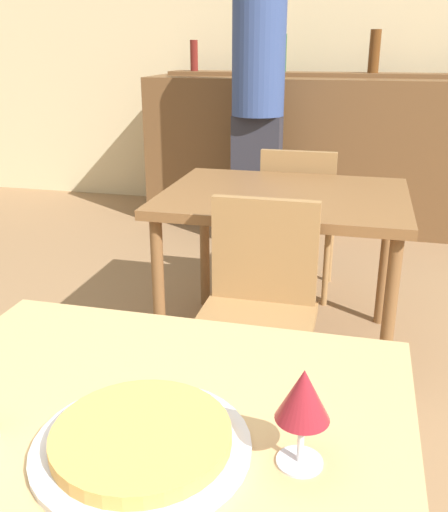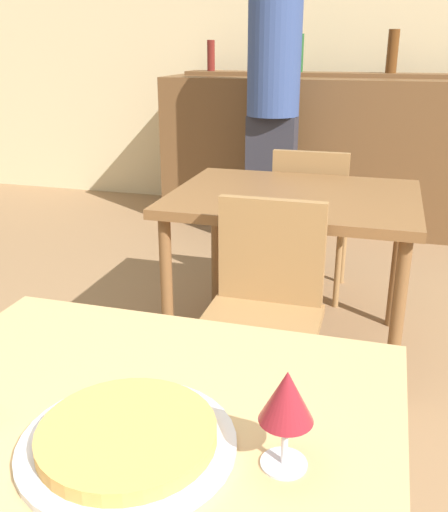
{
  "view_description": "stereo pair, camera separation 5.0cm",
  "coord_description": "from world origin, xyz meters",
  "px_view_note": "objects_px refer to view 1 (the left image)",
  "views": [
    {
      "loc": [
        0.33,
        -0.71,
        1.33
      ],
      "look_at": [
        0.02,
        0.55,
        0.84
      ],
      "focal_mm": 40.0,
      "sensor_mm": 36.0,
      "label": 1
    },
    {
      "loc": [
        0.38,
        -0.7,
        1.33
      ],
      "look_at": [
        0.02,
        0.55,
        0.84
      ],
      "focal_mm": 40.0,
      "sensor_mm": 36.0,
      "label": 2
    }
  ],
  "objects_px": {
    "pizza_tray": "(142,440)",
    "wine_glass": "(303,398)",
    "chair_far_side_back": "(298,212)",
    "chair_far_side_front": "(258,302)",
    "person_standing": "(258,95)"
  },
  "relations": [
    {
      "from": "pizza_tray",
      "to": "wine_glass",
      "type": "relative_size",
      "value": 2.12
    },
    {
      "from": "chair_far_side_back",
      "to": "pizza_tray",
      "type": "height_order",
      "value": "chair_far_side_back"
    },
    {
      "from": "chair_far_side_front",
      "to": "person_standing",
      "type": "relative_size",
      "value": 0.45
    },
    {
      "from": "chair_far_side_front",
      "to": "pizza_tray",
      "type": "relative_size",
      "value": 2.46
    },
    {
      "from": "chair_far_side_front",
      "to": "chair_far_side_back",
      "type": "distance_m",
      "value": 1.17
    },
    {
      "from": "chair_far_side_back",
      "to": "person_standing",
      "type": "relative_size",
      "value": 0.45
    },
    {
      "from": "wine_glass",
      "to": "pizza_tray",
      "type": "bearing_deg",
      "value": -173.38
    },
    {
      "from": "chair_far_side_back",
      "to": "person_standing",
      "type": "distance_m",
      "value": 1.05
    },
    {
      "from": "chair_far_side_front",
      "to": "chair_far_side_back",
      "type": "bearing_deg",
      "value": 90.0
    },
    {
      "from": "chair_far_side_front",
      "to": "person_standing",
      "type": "height_order",
      "value": "person_standing"
    },
    {
      "from": "chair_far_side_front",
      "to": "wine_glass",
      "type": "height_order",
      "value": "wine_glass"
    },
    {
      "from": "chair_far_side_back",
      "to": "wine_glass",
      "type": "xyz_separation_m",
      "value": [
        0.26,
        -2.25,
        0.37
      ]
    },
    {
      "from": "pizza_tray",
      "to": "wine_glass",
      "type": "xyz_separation_m",
      "value": [
        0.24,
        0.03,
        0.1
      ]
    },
    {
      "from": "chair_far_side_front",
      "to": "wine_glass",
      "type": "relative_size",
      "value": 5.21
    },
    {
      "from": "pizza_tray",
      "to": "person_standing",
      "type": "bearing_deg",
      "value": 97.47
    }
  ]
}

